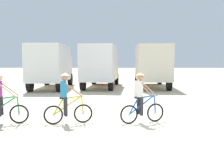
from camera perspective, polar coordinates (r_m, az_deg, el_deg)
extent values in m
plane|color=beige|center=(9.00, 3.24, -9.63)|extent=(120.00, 120.00, 0.00)
cube|color=white|center=(21.44, -12.67, 4.29)|extent=(2.46, 5.23, 2.70)
cube|color=silver|center=(24.77, -10.90, 3.28)|extent=(2.22, 1.52, 2.00)
cube|color=black|center=(25.45, -10.61, 4.12)|extent=(2.02, 0.10, 0.80)
cylinder|color=black|center=(24.95, -13.20, 0.94)|extent=(0.33, 1.00, 1.00)
cylinder|color=black|center=(24.55, -8.57, 0.96)|extent=(0.33, 1.00, 1.00)
cylinder|color=black|center=(20.14, -16.49, -0.13)|extent=(0.33, 1.00, 1.00)
cylinder|color=black|center=(19.65, -10.78, -0.13)|extent=(0.33, 1.00, 1.00)
cube|color=white|center=(21.69, -2.48, 4.42)|extent=(2.81, 5.38, 2.70)
cube|color=#B21E1E|center=(25.07, -1.40, 3.39)|extent=(2.31, 1.67, 2.00)
cube|color=black|center=(25.76, -1.21, 4.22)|extent=(2.02, 0.24, 0.80)
cylinder|color=black|center=(25.17, -3.73, 1.11)|extent=(0.40, 1.02, 1.00)
cylinder|color=black|center=(24.92, 0.91, 1.08)|extent=(0.40, 1.02, 1.00)
cylinder|color=black|center=(20.27, -5.98, 0.09)|extent=(0.40, 1.02, 1.00)
cylinder|color=black|center=(19.97, -0.23, 0.04)|extent=(0.40, 1.02, 1.00)
cube|color=beige|center=(21.93, 8.31, 4.38)|extent=(2.49, 5.24, 2.70)
cube|color=silver|center=(25.32, 7.43, 3.37)|extent=(2.23, 1.54, 2.00)
cube|color=black|center=(26.01, 7.29, 4.19)|extent=(2.03, 0.12, 0.80)
cylinder|color=black|center=(25.20, 5.12, 1.10)|extent=(0.34, 1.01, 1.00)
cylinder|color=black|center=(25.39, 9.72, 1.08)|extent=(0.34, 1.01, 1.00)
cylinder|color=black|center=(20.23, 5.92, 0.08)|extent=(0.34, 1.01, 1.00)
cylinder|color=black|center=(20.48, 11.62, 0.07)|extent=(0.34, 1.01, 1.00)
torus|color=black|center=(10.47, -18.49, -5.87)|extent=(0.68, 0.16, 0.68)
cylinder|color=silver|center=(10.47, -18.49, -5.87)|extent=(0.09, 0.09, 0.08)
cylinder|color=green|center=(10.53, -21.49, -4.12)|extent=(1.02, 0.19, 0.68)
cylinder|color=green|center=(10.45, -20.62, -2.61)|extent=(0.66, 0.14, 0.13)
cylinder|color=green|center=(10.42, -18.68, -4.14)|extent=(0.11, 0.06, 0.64)
cylinder|color=silver|center=(10.38, -18.87, -2.39)|extent=(0.11, 0.52, 0.04)
sphere|color=beige|center=(10.45, -22.06, 1.19)|extent=(0.22, 0.22, 0.22)
cylinder|color=#26262B|center=(10.68, -21.70, -4.17)|extent=(0.12, 0.12, 0.66)
cylinder|color=#26262B|center=(10.43, -22.06, -4.40)|extent=(0.12, 0.12, 0.66)
cylinder|color=beige|center=(10.59, -20.29, -0.95)|extent=(0.62, 0.18, 0.53)
cylinder|color=beige|center=(10.24, -20.74, -1.17)|extent=(0.63, 0.10, 0.53)
torus|color=black|center=(10.09, -5.93, -6.03)|extent=(0.67, 0.24, 0.68)
cylinder|color=silver|center=(10.09, -5.93, -6.03)|extent=(0.10, 0.10, 0.08)
torus|color=black|center=(9.99, -11.93, -6.24)|extent=(0.67, 0.24, 0.68)
cylinder|color=silver|center=(9.99, -11.93, -6.24)|extent=(0.10, 0.10, 0.08)
cylinder|color=gold|center=(9.96, -9.09, -4.34)|extent=(1.00, 0.32, 0.68)
cylinder|color=gold|center=(9.94, -8.12, -2.72)|extent=(0.65, 0.23, 0.13)
cylinder|color=gold|center=(9.94, -10.97, -4.63)|extent=(0.39, 0.15, 0.59)
cylinder|color=gold|center=(10.03, -6.09, -4.25)|extent=(0.11, 0.08, 0.64)
cylinder|color=silver|center=(9.98, -6.25, -2.44)|extent=(0.17, 0.51, 0.04)
cube|color=black|center=(9.91, -10.00, -2.83)|extent=(0.26, 0.18, 0.06)
cube|color=teal|center=(9.87, -9.91, -1.05)|extent=(0.28, 0.36, 0.56)
sphere|color=#A87A5B|center=(9.84, -9.60, 1.28)|extent=(0.22, 0.22, 0.22)
cone|color=silver|center=(9.83, -9.61, 2.03)|extent=(0.32, 0.32, 0.10)
cylinder|color=#26262B|center=(10.09, -9.58, -4.40)|extent=(0.12, 0.12, 0.66)
cylinder|color=#26262B|center=(9.83, -9.44, -4.65)|extent=(0.12, 0.12, 0.66)
cylinder|color=#A87A5B|center=(10.09, -8.09, -0.97)|extent=(0.61, 0.26, 0.53)
cylinder|color=#A87A5B|center=(9.73, -7.84, -1.20)|extent=(0.63, 0.18, 0.53)
torus|color=black|center=(10.34, 8.87, -5.79)|extent=(0.65, 0.30, 0.68)
cylinder|color=silver|center=(10.34, 8.87, -5.79)|extent=(0.10, 0.10, 0.08)
torus|color=black|center=(9.87, 3.52, -6.26)|extent=(0.65, 0.30, 0.68)
cylinder|color=silver|center=(9.87, 3.52, -6.26)|extent=(0.10, 0.10, 0.08)
cylinder|color=blue|center=(10.03, 6.15, -4.25)|extent=(0.97, 0.42, 0.68)
cylinder|color=blue|center=(10.06, 7.04, -2.61)|extent=(0.63, 0.29, 0.13)
cylinder|color=blue|center=(9.89, 4.44, -4.60)|extent=(0.38, 0.19, 0.59)
cylinder|color=blue|center=(10.27, 8.77, -4.05)|extent=(0.11, 0.08, 0.64)
cylinder|color=silver|center=(10.21, 8.67, -2.29)|extent=(0.22, 0.50, 0.04)
cube|color=black|center=(9.92, 5.36, -2.77)|extent=(0.27, 0.20, 0.06)
cube|color=silver|center=(9.89, 5.48, -0.98)|extent=(0.30, 0.37, 0.56)
sphere|color=#A87A5B|center=(9.88, 5.81, 1.34)|extent=(0.22, 0.22, 0.22)
cone|color=tan|center=(9.87, 5.82, 2.09)|extent=(0.32, 0.32, 0.10)
cylinder|color=#26262B|center=(10.11, 5.43, -4.33)|extent=(0.12, 0.12, 0.66)
cylinder|color=#26262B|center=(9.88, 6.09, -4.56)|extent=(0.12, 0.12, 0.66)
cylinder|color=#A87A5B|center=(10.20, 6.74, -0.89)|extent=(0.59, 0.31, 0.53)
cylinder|color=#A87A5B|center=(9.88, 7.70, -1.10)|extent=(0.61, 0.24, 0.53)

